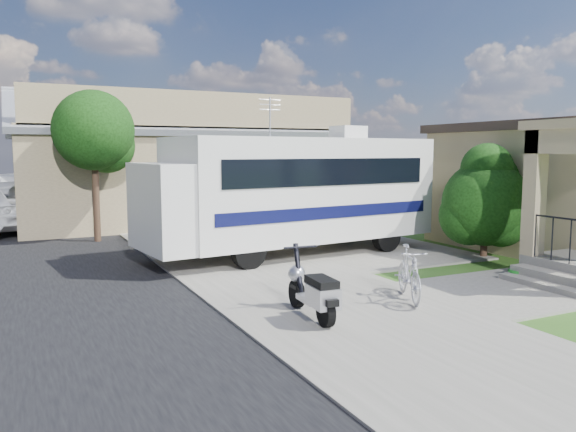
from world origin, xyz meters
name	(u,v)px	position (x,y,z in m)	size (l,w,h in m)	color
ground	(368,295)	(0.00, 0.00, 0.00)	(120.00, 120.00, 0.00)	#214612
sidewalk_slab	(179,231)	(-1.00, 10.00, 0.03)	(4.00, 80.00, 0.06)	#64625A
driveway_slab	(321,251)	(1.50, 4.50, 0.03)	(7.00, 6.00, 0.05)	#64625A
walk_slab	(522,289)	(3.00, -1.00, 0.03)	(4.00, 3.00, 0.05)	#64625A
warehouse	(176,170)	(0.00, 13.97, 1.99)	(12.50, 8.40, 5.04)	#77654A
street_tree_a	(97,135)	(-3.70, 9.05, 3.25)	(2.44, 2.40, 4.58)	#302115
street_tree_b	(67,137)	(-3.70, 19.05, 3.39)	(2.44, 2.40, 4.73)	#302115
street_tree_c	(55,145)	(-3.70, 28.05, 3.10)	(2.44, 2.40, 4.42)	#302115
motorhome	(293,190)	(0.58, 4.39, 1.74)	(8.13, 3.37, 4.05)	silver
shrub	(485,199)	(4.91, 1.93, 1.52)	(2.41, 2.31, 2.96)	#302115
scooter	(313,292)	(-1.77, -1.03, 0.50)	(0.60, 1.71, 1.12)	black
bicycle	(409,276)	(0.35, -0.77, 0.49)	(0.46, 1.63, 0.98)	#B1B0B9
pickup_truck	(14,205)	(-6.05, 13.17, 0.85)	(2.83, 6.14, 1.71)	white
garden_hose	(518,275)	(3.64, -0.31, 0.09)	(0.41, 0.41, 0.18)	#156B1C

